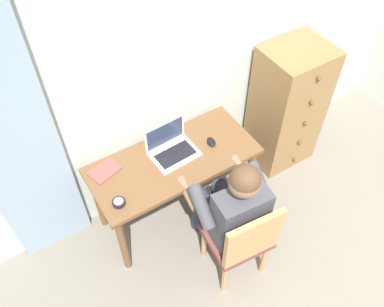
% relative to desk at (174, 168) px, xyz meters
% --- Properties ---
extents(wall_back, '(4.80, 0.05, 2.50)m').
position_rel_desk_xyz_m(wall_back, '(0.41, 0.35, 0.65)').
color(wall_back, silver).
rests_on(wall_back, ground_plane).
extents(curtain_panel, '(0.53, 0.03, 2.21)m').
position_rel_desk_xyz_m(curtain_panel, '(-0.95, 0.28, 0.50)').
color(curtain_panel, '#8EA3B7').
rests_on(curtain_panel, ground_plane).
extents(desk, '(1.26, 0.57, 0.71)m').
position_rel_desk_xyz_m(desk, '(0.00, 0.00, 0.00)').
color(desk, brown).
rests_on(desk, ground_plane).
extents(dresser, '(0.54, 0.48, 1.19)m').
position_rel_desk_xyz_m(dresser, '(1.18, 0.07, -0.01)').
color(dresser, olive).
rests_on(dresser, ground_plane).
extents(chair, '(0.46, 0.44, 0.87)m').
position_rel_desk_xyz_m(chair, '(0.13, -0.71, -0.12)').
color(chair, brown).
rests_on(chair, ground_plane).
extents(person_seated, '(0.56, 0.61, 1.18)m').
position_rel_desk_xyz_m(person_seated, '(0.14, -0.53, 0.06)').
color(person_seated, '#33384C').
rests_on(person_seated, ground_plane).
extents(laptop, '(0.35, 0.27, 0.24)m').
position_rel_desk_xyz_m(laptop, '(0.03, 0.07, 0.16)').
color(laptop, silver).
rests_on(laptop, desk).
extents(computer_mouse, '(0.08, 0.11, 0.03)m').
position_rel_desk_xyz_m(computer_mouse, '(0.32, -0.02, 0.12)').
color(computer_mouse, black).
rests_on(computer_mouse, desk).
extents(desk_clock, '(0.09, 0.09, 0.03)m').
position_rel_desk_xyz_m(desk_clock, '(-0.51, -0.14, 0.12)').
color(desk_clock, black).
rests_on(desk_clock, desk).
extents(notebook_pad, '(0.24, 0.20, 0.01)m').
position_rel_desk_xyz_m(notebook_pad, '(-0.48, 0.16, 0.11)').
color(notebook_pad, '#994742').
rests_on(notebook_pad, desk).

